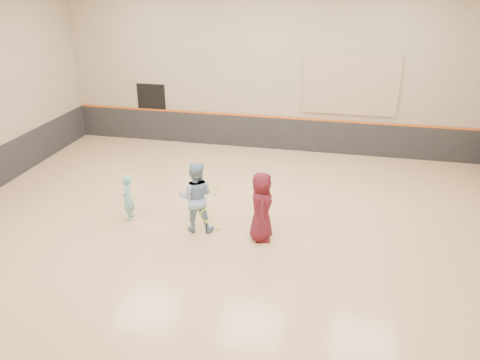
% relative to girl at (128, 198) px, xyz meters
% --- Properties ---
extents(room, '(15.04, 12.04, 6.22)m').
position_rel_girl_xyz_m(room, '(2.72, 0.22, 0.18)').
color(room, tan).
rests_on(room, ground).
extents(wainscot_back, '(14.90, 0.04, 1.20)m').
position_rel_girl_xyz_m(wainscot_back, '(2.72, 6.19, -0.04)').
color(wainscot_back, '#232326').
rests_on(wainscot_back, floor).
extents(accent_stripe, '(14.90, 0.03, 0.06)m').
position_rel_girl_xyz_m(accent_stripe, '(2.72, 6.18, 0.58)').
color(accent_stripe, '#D85914').
rests_on(accent_stripe, wall_back).
extents(acoustic_panel, '(3.20, 0.08, 2.00)m').
position_rel_girl_xyz_m(acoustic_panel, '(5.52, 6.17, 1.86)').
color(acoustic_panel, tan).
rests_on(acoustic_panel, wall_back).
extents(doorway, '(1.10, 0.05, 2.20)m').
position_rel_girl_xyz_m(doorway, '(-1.78, 6.20, 0.46)').
color(doorway, black).
rests_on(doorway, floor).
extents(girl, '(0.37, 0.50, 1.27)m').
position_rel_girl_xyz_m(girl, '(0.00, 0.00, 0.00)').
color(girl, '#72C6C6').
rests_on(girl, floor).
extents(instructor, '(0.99, 0.83, 1.84)m').
position_rel_girl_xyz_m(instructor, '(1.92, -0.14, 0.29)').
color(instructor, '#81A5C7').
rests_on(instructor, floor).
extents(young_man, '(0.69, 0.94, 1.76)m').
position_rel_girl_xyz_m(young_man, '(3.59, -0.22, 0.24)').
color(young_man, '#551420').
rests_on(young_man, floor).
extents(held_racket, '(0.51, 0.51, 0.58)m').
position_rel_girl_xyz_m(held_racket, '(2.29, -0.47, -0.01)').
color(held_racket, '#BAD92F').
rests_on(held_racket, instructor).
extents(spare_racket, '(0.75, 0.75, 0.10)m').
position_rel_girl_xyz_m(spare_racket, '(1.74, 2.17, -0.58)').
color(spare_racket, '#BADF31').
rests_on(spare_racket, floor).
extents(ball_under_racket, '(0.07, 0.07, 0.07)m').
position_rel_girl_xyz_m(ball_under_racket, '(2.45, -0.06, -0.60)').
color(ball_under_racket, '#BAD030').
rests_on(ball_under_racket, floor).
extents(ball_in_hand, '(0.07, 0.07, 0.07)m').
position_rel_girl_xyz_m(ball_in_hand, '(3.84, -0.31, 0.44)').
color(ball_in_hand, '#D8EF37').
rests_on(ball_in_hand, young_man).
extents(ball_beside_spare, '(0.07, 0.07, 0.07)m').
position_rel_girl_xyz_m(ball_beside_spare, '(2.45, 3.52, -0.60)').
color(ball_beside_spare, '#DAF138').
rests_on(ball_beside_spare, floor).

